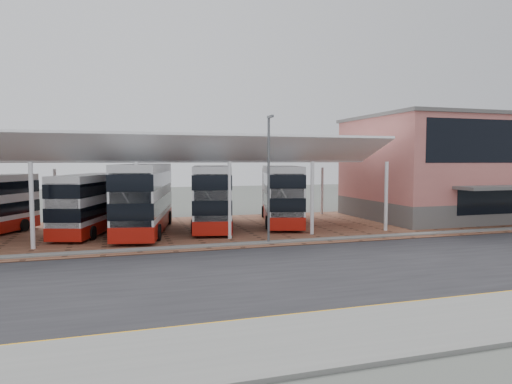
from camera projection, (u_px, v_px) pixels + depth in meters
ground at (271, 268)px, 22.47m from camera, size 140.00×140.00×0.00m
road at (278, 272)px, 21.51m from camera, size 120.00×14.00×0.02m
forecourt at (241, 228)px, 35.44m from camera, size 72.00×16.00×0.06m
sidewalk at (368, 332)px, 13.89m from camera, size 120.00×4.00×0.14m
north_kerb at (239, 244)px, 28.37m from camera, size 120.00×0.80×0.14m
yellow_line_near at (337, 313)px, 15.80m from camera, size 120.00×0.12×0.01m
yellow_line_far at (333, 310)px, 16.08m from camera, size 120.00×0.12×0.01m
canopy at (133, 153)px, 33.58m from camera, size 37.00×11.63×7.07m
terminal at (457, 167)px, 42.19m from camera, size 18.40×14.40×9.25m
lamp_east at (269, 175)px, 28.73m from camera, size 0.16×0.90×8.07m
bus_2 at (93, 203)px, 33.17m from camera, size 5.47×10.50×4.24m
bus_3 at (145, 198)px, 33.21m from camera, size 5.15×12.36×4.97m
bus_4 at (211, 196)px, 35.96m from camera, size 4.87×11.96×4.81m
bus_5 at (281, 195)px, 38.14m from camera, size 5.68×11.85×4.76m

